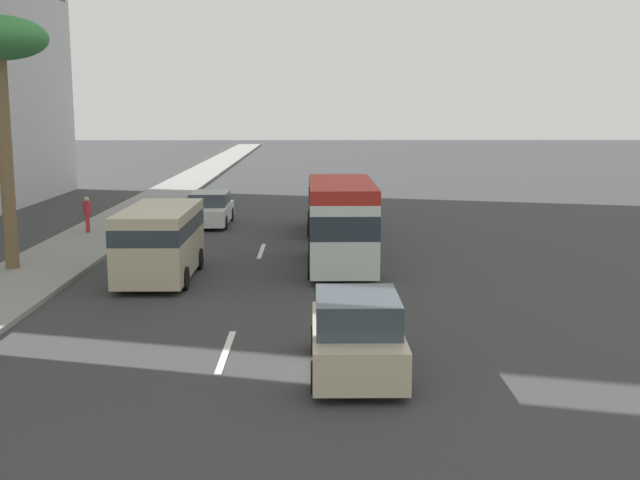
{
  "coord_description": "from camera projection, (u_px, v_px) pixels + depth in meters",
  "views": [
    {
      "loc": [
        -5.44,
        -1.99,
        5.51
      ],
      "look_at": [
        16.56,
        -2.2,
        1.81
      ],
      "focal_mm": 44.26,
      "sensor_mm": 36.0,
      "label": 1
    }
  ],
  "objects": [
    {
      "name": "car_second",
      "position": [
        210.0,
        209.0,
        37.45
      ],
      "size": [
        4.57,
        1.92,
        1.55
      ],
      "rotation": [
        0.0,
        0.0,
        3.14
      ],
      "color": "white",
      "rests_on": "ground_plane"
    },
    {
      "name": "minibus_fifth",
      "position": [
        341.0,
        221.0,
        27.19
      ],
      "size": [
        6.37,
        2.32,
        3.01
      ],
      "color": "silver",
      "rests_on": "ground_plane"
    },
    {
      "name": "van_third",
      "position": [
        160.0,
        238.0,
        25.46
      ],
      "size": [
        5.29,
        2.23,
        2.34
      ],
      "rotation": [
        0.0,
        0.0,
        3.14
      ],
      "color": "beige",
      "rests_on": "ground_plane"
    },
    {
      "name": "lane_stripe_mid",
      "position": [
        226.0,
        351.0,
        18.04
      ],
      "size": [
        3.2,
        0.16,
        0.01
      ],
      "primitive_type": "cube",
      "color": "silver",
      "rests_on": "ground_plane"
    },
    {
      "name": "car_lead",
      "position": [
        357.0,
        336.0,
        16.48
      ],
      "size": [
        4.03,
        1.92,
        1.7
      ],
      "color": "beige",
      "rests_on": "ground_plane"
    },
    {
      "name": "pedestrian_mid_block",
      "position": [
        87.0,
        213.0,
        34.22
      ],
      "size": [
        0.38,
        0.38,
        1.55
      ],
      "rotation": [
        0.0,
        0.0,
        3.96
      ],
      "color": "red",
      "rests_on": "sidewalk_right"
    },
    {
      "name": "ground_plane",
      "position": [
        271.0,
        225.0,
        37.32
      ],
      "size": [
        198.0,
        198.0,
        0.0
      ],
      "primitive_type": "plane",
      "color": "#38383A"
    },
    {
      "name": "lane_stripe_far",
      "position": [
        261.0,
        251.0,
        30.64
      ],
      "size": [
        3.2,
        0.16,
        0.01
      ],
      "primitive_type": "cube",
      "color": "silver",
      "rests_on": "ground_plane"
    },
    {
      "name": "van_fourth",
      "position": [
        331.0,
        203.0,
        35.29
      ],
      "size": [
        5.22,
        2.15,
        2.28
      ],
      "color": "black",
      "rests_on": "ground_plane"
    },
    {
      "name": "sidewalk_right",
      "position": [
        116.0,
        224.0,
        37.24
      ],
      "size": [
        162.0,
        3.27,
        0.15
      ],
      "primitive_type": "cube",
      "color": "gray",
      "rests_on": "ground_plane"
    }
  ]
}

